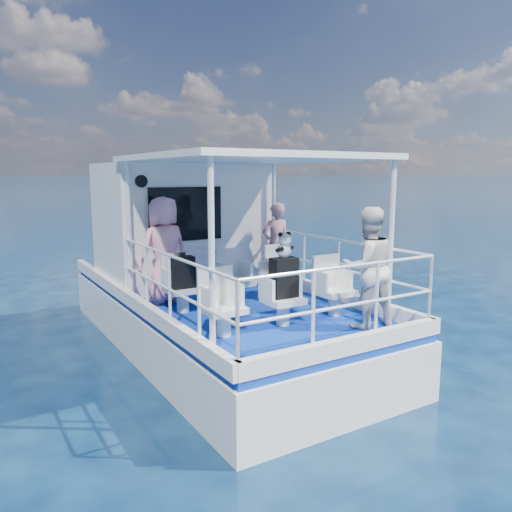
{
  "coord_description": "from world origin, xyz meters",
  "views": [
    {
      "loc": [
        -3.69,
        -6.46,
        2.91
      ],
      "look_at": [
        -0.0,
        -0.4,
        1.74
      ],
      "focal_mm": 35.0,
      "sensor_mm": 36.0,
      "label": 1
    }
  ],
  "objects_px": {
    "backpack_center": "(284,278)",
    "passenger_port_fwd": "(164,250)",
    "panda": "(284,245)",
    "passenger_stbd_aft": "(367,268)"
  },
  "relations": [
    {
      "from": "backpack_center",
      "to": "passenger_port_fwd",
      "type": "bearing_deg",
      "value": 115.43
    },
    {
      "from": "backpack_center",
      "to": "panda",
      "type": "relative_size",
      "value": 1.58
    },
    {
      "from": "passenger_stbd_aft",
      "to": "panda",
      "type": "relative_size",
      "value": 4.7
    },
    {
      "from": "passenger_port_fwd",
      "to": "passenger_stbd_aft",
      "type": "relative_size",
      "value": 1.05
    },
    {
      "from": "passenger_stbd_aft",
      "to": "passenger_port_fwd",
      "type": "bearing_deg",
      "value": -42.07
    },
    {
      "from": "passenger_port_fwd",
      "to": "passenger_stbd_aft",
      "type": "distance_m",
      "value": 3.16
    },
    {
      "from": "backpack_center",
      "to": "panda",
      "type": "distance_m",
      "value": 0.44
    },
    {
      "from": "passenger_stbd_aft",
      "to": "backpack_center",
      "type": "bearing_deg",
      "value": -22.79
    },
    {
      "from": "panda",
      "to": "passenger_port_fwd",
      "type": "bearing_deg",
      "value": 115.64
    },
    {
      "from": "backpack_center",
      "to": "panda",
      "type": "height_order",
      "value": "panda"
    }
  ]
}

